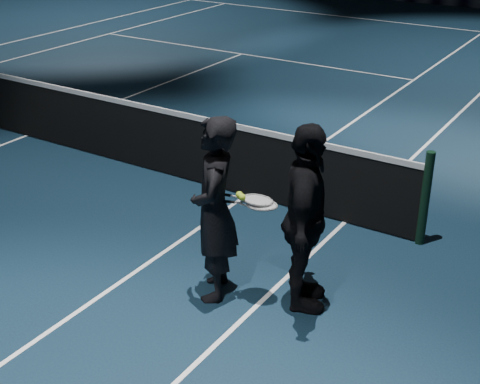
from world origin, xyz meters
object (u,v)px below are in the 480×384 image
object	(u,v)px
racket_upper	(258,200)
tennis_balls	(241,194)
racket_lower	(262,205)
player_b	(305,219)
player_a	(215,210)

from	to	relation	value
racket_upper	tennis_balls	size ratio (longest dim) A/B	5.67
tennis_balls	racket_upper	bearing A→B (deg)	32.81
racket_lower	tennis_balls	bearing A→B (deg)	178.53
racket_upper	racket_lower	bearing A→B (deg)	-42.66
player_b	racket_lower	distance (m)	0.41
player_a	racket_upper	world-z (taller)	player_a
tennis_balls	player_b	bearing A→B (deg)	18.76
player_b	player_a	bearing A→B (deg)	85.35
player_b	tennis_balls	size ratio (longest dim) A/B	15.19
player_b	tennis_balls	world-z (taller)	player_b
player_b	racket_upper	world-z (taller)	player_b
racket_lower	tennis_balls	size ratio (longest dim) A/B	5.67
player_a	player_b	distance (m)	0.85
racket_upper	player_b	bearing A→B (deg)	-9.08
tennis_balls	racket_lower	bearing A→B (deg)	17.77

